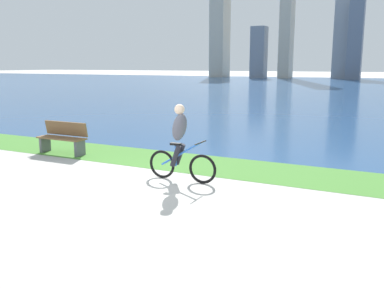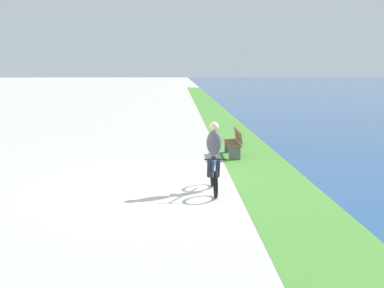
{
  "view_description": "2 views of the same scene",
  "coord_description": "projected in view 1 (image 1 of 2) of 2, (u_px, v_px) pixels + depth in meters",
  "views": [
    {
      "loc": [
        4.85,
        -6.34,
        2.5
      ],
      "look_at": [
        1.14,
        1.14,
        0.9
      ],
      "focal_mm": 39.06,
      "sensor_mm": 36.0,
      "label": 1
    },
    {
      "loc": [
        10.75,
        0.61,
        2.88
      ],
      "look_at": [
        0.36,
        0.94,
        1.1
      ],
      "focal_mm": 40.84,
      "sensor_mm": 36.0,
      "label": 2
    }
  ],
  "objects": [
    {
      "name": "ground_plane",
      "position": [
        114.0,
        194.0,
        8.17
      ],
      "size": [
        300.0,
        300.0,
        0.0
      ],
      "primitive_type": "plane",
      "color": "#B2AFA8"
    },
    {
      "name": "grass_strip_bayside",
      "position": [
        185.0,
        162.0,
        10.84
      ],
      "size": [
        120.0,
        2.01,
        0.01
      ],
      "primitive_type": "cube",
      "color": "#478433",
      "rests_on": "ground"
    },
    {
      "name": "bay_water_surface",
      "position": [
        350.0,
        88.0,
        44.93
      ],
      "size": [
        300.0,
        75.49,
        0.0
      ],
      "primitive_type": "cube",
      "color": "navy",
      "rests_on": "ground"
    },
    {
      "name": "cyclist_lead",
      "position": [
        180.0,
        143.0,
        8.98
      ],
      "size": [
        1.63,
        0.52,
        1.67
      ],
      "color": "black",
      "rests_on": "ground"
    },
    {
      "name": "bench_near_path",
      "position": [
        63.0,
        138.0,
        11.84
      ],
      "size": [
        1.5,
        0.47,
        0.9
      ],
      "color": "brown",
      "rests_on": "ground"
    },
    {
      "name": "city_skyline_far_shore",
      "position": [
        353.0,
        21.0,
        71.68
      ],
      "size": [
        60.07,
        7.2,
        27.46
      ],
      "color": "#ADA899",
      "rests_on": "ground"
    }
  ]
}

